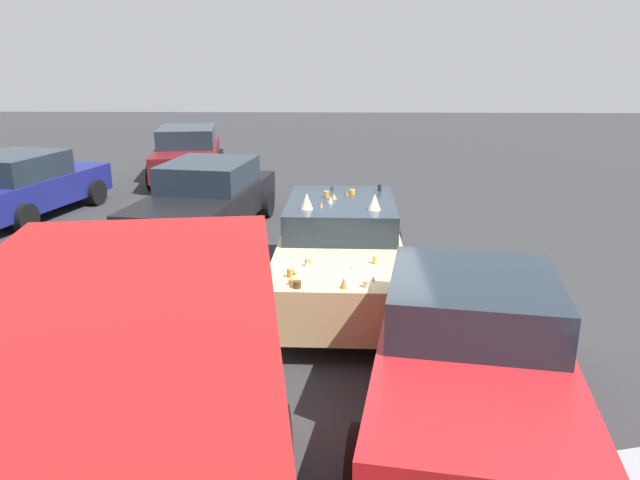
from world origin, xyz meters
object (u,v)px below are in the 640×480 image
Objects in this scene: parked_sedan_near_left at (188,153)px; parked_sedan_near_right at (206,198)px; parked_sedan_row_back_center at (471,356)px; art_car_decorated at (340,250)px; parked_sedan_behind_left at (24,184)px.

parked_sedan_near_right is (-5.43, -1.66, -0.05)m from parked_sedan_near_left.
parked_sedan_near_right is at bearing -139.98° from parked_sedan_row_back_center.
parked_sedan_near_left is 13.39m from parked_sedan_row_back_center.
art_car_decorated is 0.94× the size of parked_sedan_near_right.
parked_sedan_near_right is (-1.12, -4.34, -0.02)m from parked_sedan_behind_left.
parked_sedan_behind_left is at bearing -95.47° from parked_sedan_near_right.
parked_sedan_row_back_center is (-3.30, -1.25, -0.00)m from art_car_decorated.
art_car_decorated is 8.40m from parked_sedan_behind_left.
parked_sedan_behind_left is (4.54, 7.07, 0.00)m from art_car_decorated.
art_car_decorated reaches higher than parked_sedan_behind_left.
art_car_decorated reaches higher than parked_sedan_near_right.
art_car_decorated is 0.98× the size of parked_sedan_near_left.
parked_sedan_row_back_center is (-12.15, -5.64, -0.03)m from parked_sedan_near_left.
parked_sedan_row_back_center reaches higher than parked_sedan_behind_left.
parked_sedan_near_left is at bearing -152.35° from art_car_decorated.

